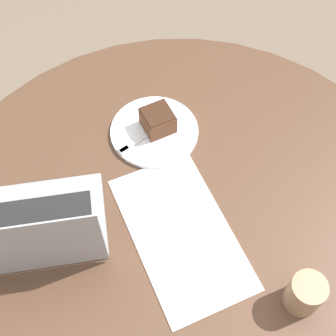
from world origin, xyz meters
name	(u,v)px	position (x,y,z in m)	size (l,w,h in m)	color
ground_plane	(178,310)	(0.00, 0.00, 0.00)	(12.00, 12.00, 0.00)	#6B5B4C
dining_table	(182,244)	(0.00, 0.00, 0.64)	(1.32, 1.32, 0.76)	#4C3323
paper_document	(181,233)	(0.02, -0.01, 0.76)	(0.46, 0.34, 0.00)	white
plate	(154,131)	(-0.29, -0.04, 0.76)	(0.24, 0.24, 0.01)	silver
cake_slice	(158,120)	(-0.30, -0.03, 0.80)	(0.10, 0.10, 0.06)	brown
fork	(140,140)	(-0.26, -0.08, 0.77)	(0.11, 0.16, 0.00)	silver
coffee_glass	(305,294)	(0.22, 0.23, 0.81)	(0.08, 0.08, 0.10)	#997556
laptop	(31,230)	(-0.01, -0.36, 0.80)	(0.25, 0.36, 0.24)	gray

